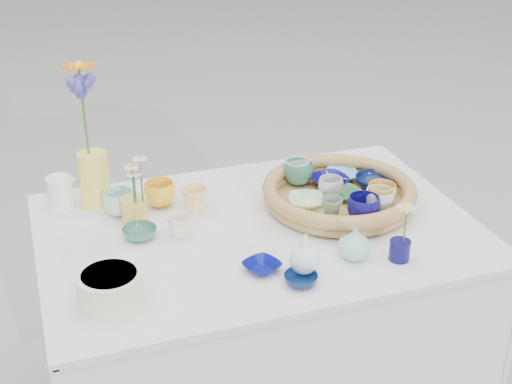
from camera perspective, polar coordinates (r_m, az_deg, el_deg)
name	(u,v)px	position (r m, az deg, el deg)	size (l,w,h in m)	color
wicker_tray	(339,194)	(2.21, 6.65, -0.15)	(0.47, 0.47, 0.08)	#9C7A4B
tray_ceramic_0	(329,181)	(2.30, 5.88, 0.88)	(0.12, 0.12, 0.03)	#0E055F
tray_ceramic_1	(374,182)	(2.30, 9.43, 0.80)	(0.12, 0.12, 0.04)	#0D194A
tray_ceramic_2	(382,195)	(2.18, 10.01, -0.23)	(0.09, 0.09, 0.07)	#FFB139
tray_ceramic_3	(345,194)	(2.22, 7.12, -0.16)	(0.10, 0.10, 0.03)	#2F6F3E
tray_ceramic_4	(331,208)	(2.10, 6.06, -1.27)	(0.06, 0.06, 0.06)	slate
tray_ceramic_5	(306,201)	(2.17, 4.06, -0.74)	(0.11, 0.11, 0.03)	#A0E0C5
tray_ceramic_6	(297,171)	(2.30, 3.32, 1.66)	(0.08, 0.08, 0.08)	#A4DAC7
tray_ceramic_7	(331,187)	(2.22, 5.99, 0.37)	(0.08, 0.08, 0.06)	silver
tray_ceramic_8	(341,175)	(2.35, 6.85, 1.34)	(0.10, 0.10, 0.03)	#7EC7EC
tray_ceramic_9	(363,209)	(2.09, 8.60, -1.32)	(0.10, 0.10, 0.08)	#100B5E
tray_ceramic_10	(311,210)	(2.12, 4.45, -1.45)	(0.10, 0.10, 0.02)	#E9D97A
tray_ceramic_11	(379,200)	(2.15, 9.85, -0.67)	(0.09, 0.09, 0.07)	silver
tray_ceramic_12	(298,173)	(2.29, 3.42, 1.54)	(0.09, 0.09, 0.07)	#367057
loose_ceramic_0	(160,194)	(2.21, -7.70, -0.14)	(0.10, 0.10, 0.08)	yellow
loose_ceramic_1	(195,199)	(2.17, -4.91, -0.58)	(0.08, 0.08, 0.08)	#FFE287
loose_ceramic_2	(140,233)	(2.05, -9.30, -3.25)	(0.10, 0.10, 0.03)	#36745A
loose_ceramic_3	(179,226)	(2.04, -6.16, -2.69)	(0.07, 0.07, 0.07)	#F3EDCC
loose_ceramic_4	(262,267)	(1.88, 0.47, -5.98)	(0.09, 0.09, 0.02)	#050B74
loose_ceramic_5	(119,203)	(2.18, -10.88, -0.83)	(0.10, 0.10, 0.08)	#AFE3CF
loose_ceramic_6	(301,279)	(1.83, 3.60, -6.98)	(0.09, 0.09, 0.03)	#0D234F
fluted_bowl	(110,288)	(1.78, -11.57, -7.56)	(0.16, 0.16, 0.08)	#ECE9CC
bud_vase_paleblue	(305,252)	(1.85, 3.92, -4.81)	(0.08, 0.08, 0.13)	white
bud_vase_seafoam	(355,242)	(1.94, 7.89, -4.02)	(0.09, 0.09, 0.09)	#92D8CE
bud_vase_cobalt	(400,250)	(1.96, 11.41, -4.59)	(0.06, 0.06, 0.06)	#0E0B48
single_daisy	(405,225)	(1.92, 11.86, -2.60)	(0.07, 0.07, 0.12)	silver
tall_vase_yellow	(95,179)	(2.23, -12.78, 1.01)	(0.09, 0.09, 0.17)	#FFE750
gerbera	(84,111)	(2.15, -13.63, 6.35)	(0.11, 0.11, 0.29)	orange
hydrangea	(85,121)	(2.16, -13.51, 5.53)	(0.08, 0.08, 0.29)	#423E96
white_pitcher	(60,193)	(2.25, -15.38, -0.07)	(0.11, 0.08, 0.10)	white
daisy_cup	(135,211)	(2.12, -9.67, -1.53)	(0.08, 0.08, 0.08)	#F0BD4B
daisy_posy	(136,179)	(2.05, -9.60, 1.00)	(0.08, 0.08, 0.14)	white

